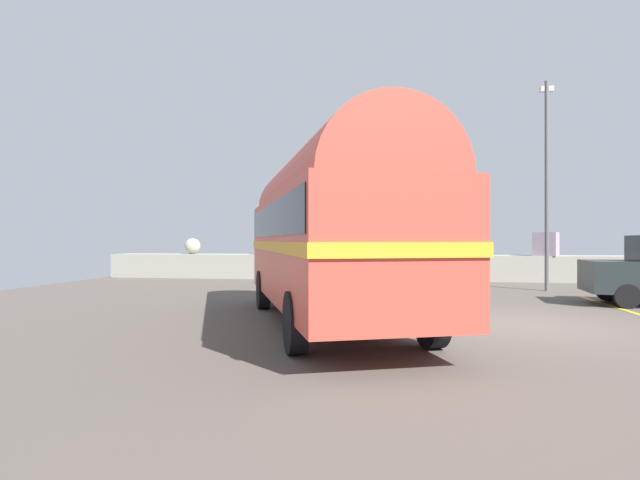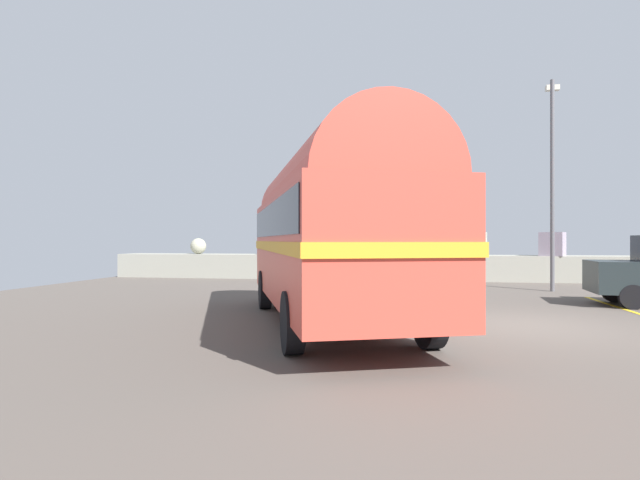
# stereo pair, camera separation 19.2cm
# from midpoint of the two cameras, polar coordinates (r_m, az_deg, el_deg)

# --- Properties ---
(ground) EXTENTS (32.00, 26.00, 0.02)m
(ground) POSITION_cam_midpoint_polar(r_m,az_deg,el_deg) (11.24, 21.11, -8.92)
(ground) COLOR #544B45
(breakwater) EXTENTS (31.36, 2.04, 2.39)m
(breakwater) POSITION_cam_midpoint_polar(r_m,az_deg,el_deg) (22.82, 15.11, -2.76)
(breakwater) COLOR gray
(breakwater) RESTS_ON ground
(vintage_coach) EXTENTS (5.28, 8.87, 3.70)m
(vintage_coach) POSITION_cam_midpoint_polar(r_m,az_deg,el_deg) (10.46, 0.45, 1.62)
(vintage_coach) COLOR black
(vintage_coach) RESTS_ON ground
(lamp_post) EXTENTS (0.46, 0.83, 7.19)m
(lamp_post) POSITION_cam_midpoint_polar(r_m,az_deg,el_deg) (19.13, 23.85, 6.76)
(lamp_post) COLOR #5B5B60
(lamp_post) RESTS_ON ground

